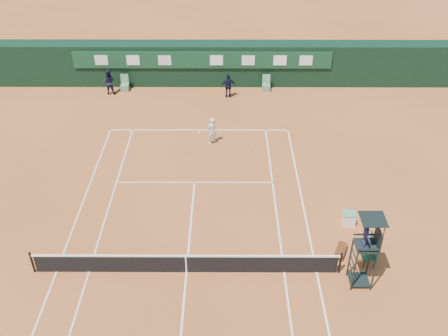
# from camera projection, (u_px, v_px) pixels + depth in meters

# --- Properties ---
(ground) EXTENTS (90.00, 90.00, 0.00)m
(ground) POSITION_uv_depth(u_px,v_px,m) (187.00, 272.00, 21.00)
(ground) COLOR #BD612C
(ground) RESTS_ON ground
(court_lines) EXTENTS (11.05, 23.85, 0.01)m
(court_lines) POSITION_uv_depth(u_px,v_px,m) (187.00, 272.00, 21.00)
(court_lines) COLOR white
(court_lines) RESTS_ON ground
(tennis_net) EXTENTS (12.90, 0.10, 1.10)m
(tennis_net) POSITION_uv_depth(u_px,v_px,m) (186.00, 263.00, 20.71)
(tennis_net) COLOR black
(tennis_net) RESTS_ON ground
(back_wall) EXTENTS (40.00, 1.65, 3.00)m
(back_wall) POSITION_uv_depth(u_px,v_px,m) (203.00, 63.00, 35.59)
(back_wall) COLOR black
(back_wall) RESTS_ON ground
(linesman_chair_left) EXTENTS (0.55, 0.50, 1.15)m
(linesman_chair_left) POSITION_uv_depth(u_px,v_px,m) (125.00, 86.00, 35.25)
(linesman_chair_left) COLOR #598861
(linesman_chair_left) RESTS_ON ground
(linesman_chair_right) EXTENTS (0.55, 0.50, 1.15)m
(linesman_chair_right) POSITION_uv_depth(u_px,v_px,m) (266.00, 86.00, 35.22)
(linesman_chair_right) COLOR #578561
(linesman_chair_right) RESTS_ON ground
(umpire_chair) EXTENTS (0.96, 0.95, 3.42)m
(umpire_chair) POSITION_uv_depth(u_px,v_px,m) (368.00, 238.00, 19.13)
(umpire_chair) COLOR black
(umpire_chair) RESTS_ON ground
(player_bench) EXTENTS (0.55, 1.20, 1.10)m
(player_bench) POSITION_uv_depth(u_px,v_px,m) (370.00, 249.00, 21.30)
(player_bench) COLOR #183D25
(player_bench) RESTS_ON ground
(tennis_bag) EXTENTS (0.71, 0.98, 0.34)m
(tennis_bag) POSITION_uv_depth(u_px,v_px,m) (341.00, 251.00, 21.79)
(tennis_bag) COLOR black
(tennis_bag) RESTS_ON ground
(cooler) EXTENTS (0.57, 0.57, 0.65)m
(cooler) POSITION_uv_depth(u_px,v_px,m) (349.00, 218.00, 23.37)
(cooler) COLOR white
(cooler) RESTS_ON ground
(tennis_ball) EXTENTS (0.07, 0.07, 0.07)m
(tennis_ball) POSITION_uv_depth(u_px,v_px,m) (256.00, 151.00, 28.75)
(tennis_ball) COLOR yellow
(tennis_ball) RESTS_ON ground
(player) EXTENTS (0.72, 0.70, 1.67)m
(player) POSITION_uv_depth(u_px,v_px,m) (212.00, 131.00, 29.08)
(player) COLOR white
(player) RESTS_ON ground
(ball_kid_left) EXTENTS (0.90, 0.71, 1.78)m
(ball_kid_left) POSITION_uv_depth(u_px,v_px,m) (109.00, 82.00, 34.49)
(ball_kid_left) COLOR black
(ball_kid_left) RESTS_ON ground
(ball_kid_right) EXTENTS (1.04, 0.55, 1.69)m
(ball_kid_right) POSITION_uv_depth(u_px,v_px,m) (228.00, 86.00, 34.06)
(ball_kid_right) COLOR black
(ball_kid_right) RESTS_ON ground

